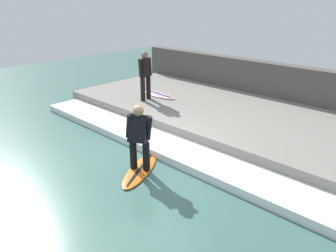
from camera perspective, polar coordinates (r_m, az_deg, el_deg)
ground_plane at (r=8.04m, az=-3.72°, el=-6.08°), size 28.00×28.00×0.00m
concrete_ledge at (r=10.46m, az=10.58°, el=1.61°), size 4.40×11.00×0.43m
back_wall at (r=12.34m, az=17.12°, el=6.91°), size 0.50×11.55×1.58m
wave_foam_crest at (r=8.48m, az=0.14°, el=-3.73°), size 1.11×10.45×0.20m
surfboard_riding at (r=7.60m, az=-4.85°, el=-7.61°), size 1.77×1.22×0.07m
surfer_riding at (r=7.21m, az=-5.07°, el=-1.52°), size 0.57×0.62×1.53m
surfer_waiting_near at (r=11.06m, az=-3.98°, el=9.15°), size 0.55×0.31×1.63m
surfboard_waiting_near at (r=11.85m, az=-1.99°, el=5.62°), size 0.63×1.80×0.07m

